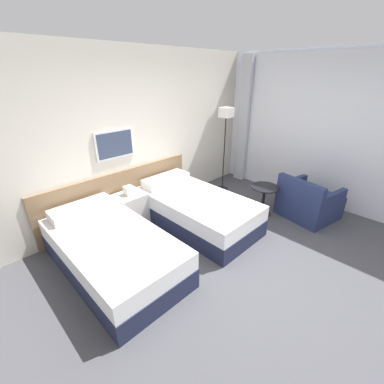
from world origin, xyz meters
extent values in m
plane|color=#47474C|center=(0.00, 0.00, 0.00)|extent=(16.00, 16.00, 0.00)
cube|color=beige|center=(0.00, 2.25, 1.35)|extent=(10.00, 0.06, 2.70)
cube|color=#846647|center=(-0.47, 2.20, 0.43)|extent=(2.75, 0.04, 0.86)
cube|color=white|center=(-0.47, 2.20, 1.31)|extent=(0.64, 0.03, 0.44)
cube|color=#333D56|center=(-0.47, 2.19, 1.31)|extent=(0.58, 0.01, 0.38)
cube|color=white|center=(2.59, -0.14, 1.35)|extent=(0.06, 4.72, 2.70)
cube|color=silver|center=(2.55, -0.14, 1.32)|extent=(0.03, 4.34, 2.64)
cube|color=#B7BAC1|center=(2.46, 1.87, 1.32)|extent=(0.10, 0.24, 2.64)
cube|color=#1E233D|center=(-1.23, 1.17, 0.14)|extent=(1.07, 2.01, 0.27)
cube|color=white|center=(-1.23, 1.17, 0.39)|extent=(1.06, 1.99, 0.24)
cube|color=white|center=(-1.23, 1.94, 0.57)|extent=(0.86, 0.34, 0.13)
cube|color=#1E233D|center=(0.29, 1.17, 0.14)|extent=(1.07, 2.01, 0.27)
cube|color=white|center=(0.29, 1.17, 0.39)|extent=(1.06, 1.99, 0.24)
cube|color=white|center=(0.29, 1.94, 0.57)|extent=(0.86, 0.34, 0.13)
cube|color=beige|center=(-0.47, 1.94, 0.27)|extent=(0.48, 0.40, 0.54)
cube|color=silver|center=(-0.47, 1.94, 0.61)|extent=(0.14, 0.14, 0.14)
cylinder|color=black|center=(1.68, 1.75, 0.01)|extent=(0.24, 0.24, 0.02)
cylinder|color=black|center=(1.68, 1.75, 0.77)|extent=(0.02, 0.02, 1.51)
cube|color=silver|center=(1.68, 1.75, 1.61)|extent=(0.22, 0.22, 0.18)
cylinder|color=black|center=(1.36, 0.57, 0.01)|extent=(0.31, 0.31, 0.01)
cylinder|color=black|center=(1.36, 0.57, 0.26)|extent=(0.05, 0.05, 0.50)
cylinder|color=black|center=(1.36, 0.57, 0.52)|extent=(0.48, 0.48, 0.02)
cube|color=navy|center=(1.88, -0.02, 0.20)|extent=(0.96, 0.97, 0.40)
cube|color=navy|center=(1.53, 0.05, 0.57)|extent=(0.26, 0.83, 0.35)
cube|color=navy|center=(1.81, -0.39, 0.49)|extent=(0.69, 0.22, 0.18)
cube|color=navy|center=(1.95, 0.34, 0.49)|extent=(0.69, 0.22, 0.18)
camera|label=1|loc=(-2.37, -1.39, 2.33)|focal=24.00mm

